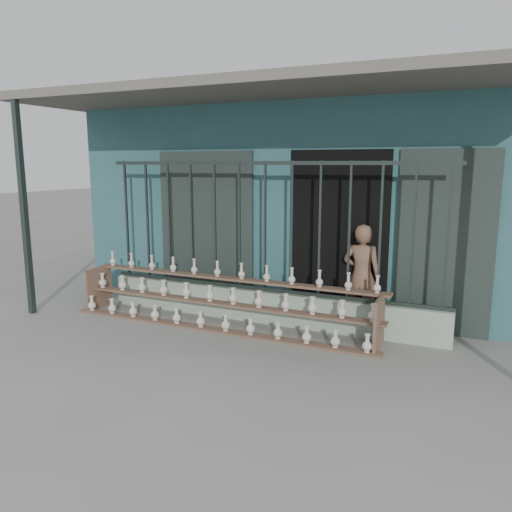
% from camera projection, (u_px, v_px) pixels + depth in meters
% --- Properties ---
extents(ground, '(60.00, 60.00, 0.00)m').
position_uv_depth(ground, '(222.00, 353.00, 5.93)').
color(ground, slate).
extents(workshop_building, '(7.40, 6.60, 3.21)m').
position_uv_depth(workshop_building, '(326.00, 195.00, 9.42)').
color(workshop_building, '#2B575C').
rests_on(workshop_building, ground).
extents(parapet_wall, '(5.00, 0.20, 0.45)m').
position_uv_depth(parapet_wall, '(265.00, 306.00, 7.05)').
color(parapet_wall, '#94AB93').
rests_on(parapet_wall, ground).
extents(security_fence, '(5.00, 0.04, 1.80)m').
position_uv_depth(security_fence, '(265.00, 227.00, 6.84)').
color(security_fence, '#283330').
rests_on(security_fence, parapet_wall).
extents(shelf_rack, '(4.50, 0.68, 0.85)m').
position_uv_depth(shelf_rack, '(221.00, 300.00, 6.85)').
color(shelf_rack, brown).
rests_on(shelf_rack, ground).
extents(elderly_woman, '(0.52, 0.35, 1.42)m').
position_uv_depth(elderly_woman, '(362.00, 276.00, 6.77)').
color(elderly_woman, brown).
rests_on(elderly_woman, ground).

